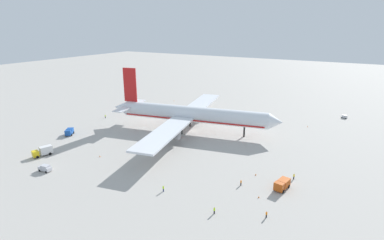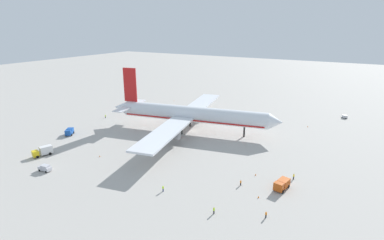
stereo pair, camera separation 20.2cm
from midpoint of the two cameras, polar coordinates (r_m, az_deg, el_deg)
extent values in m
plane|color=#ADA8A0|center=(127.40, 0.13, -2.07)|extent=(600.00, 600.00, 0.00)
cylinder|color=silver|center=(125.13, 0.13, 1.11)|extent=(61.60, 18.38, 6.48)
cone|color=silver|center=(119.40, 15.51, -0.36)|extent=(6.33, 7.25, 6.35)
cone|color=silver|center=(139.21, -13.29, 2.32)|extent=(7.56, 7.31, 6.16)
cube|color=red|center=(134.24, -11.68, 6.52)|extent=(5.98, 1.66, 14.66)
cube|color=silver|center=(141.58, -10.42, 3.30)|extent=(6.30, 10.80, 0.36)
cube|color=silver|center=(131.49, -12.92, 2.05)|extent=(6.30, 10.80, 0.36)
cube|color=silver|center=(146.75, 1.72, 3.17)|extent=(16.25, 39.03, 0.70)
cylinder|color=slate|center=(141.71, 1.44, 1.83)|extent=(6.01, 4.25, 3.24)
cube|color=silver|center=(106.74, -5.20, -2.44)|extent=(16.25, 39.03, 0.70)
cylinder|color=slate|center=(112.08, -3.54, -2.66)|extent=(5.24, 4.70, 3.89)
cylinder|color=black|center=(122.07, 9.78, -2.20)|extent=(0.70, 0.70, 4.12)
cylinder|color=black|center=(132.38, -0.42, -0.37)|extent=(0.70, 0.70, 4.12)
cylinder|color=black|center=(123.02, -2.00, -1.79)|extent=(0.70, 0.70, 4.12)
cube|color=red|center=(125.65, 0.13, 0.33)|extent=(59.12, 17.58, 0.50)
cube|color=#194CA5|center=(130.80, -22.40, -2.26)|extent=(2.71, 2.46, 1.93)
cube|color=#194CA5|center=(133.02, -22.10, -1.90)|extent=(3.54, 3.67, 1.96)
cube|color=black|center=(130.22, -22.49, -2.13)|extent=(1.67, 1.18, 0.85)
cylinder|color=black|center=(130.88, -21.85, -2.63)|extent=(0.76, 0.91, 0.90)
cylinder|color=black|center=(131.60, -22.82, -2.64)|extent=(0.76, 0.91, 0.90)
cylinder|color=black|center=(133.51, -21.50, -2.20)|extent=(0.76, 0.91, 0.90)
cylinder|color=black|center=(134.22, -22.46, -2.22)|extent=(0.76, 0.91, 0.90)
cube|color=yellow|center=(114.84, -27.52, -5.65)|extent=(2.71, 2.51, 1.88)
cube|color=silver|center=(115.42, -25.92, -5.10)|extent=(3.36, 4.43, 2.65)
cube|color=black|center=(114.54, -27.88, -5.51)|extent=(1.79, 0.67, 0.83)
cylinder|color=black|center=(114.21, -27.22, -6.24)|extent=(0.57, 0.95, 0.90)
cylinder|color=black|center=(116.23, -27.51, -5.89)|extent=(0.57, 0.95, 0.90)
cylinder|color=black|center=(115.08, -25.29, -5.79)|extent=(0.57, 0.95, 0.90)
cylinder|color=black|center=(117.09, -25.61, -5.45)|extent=(0.57, 0.95, 0.90)
cube|color=#BF4C14|center=(85.45, 16.04, -11.99)|extent=(2.73, 2.11, 2.21)
cube|color=#BF4C14|center=(87.92, 16.89, -11.25)|extent=(3.08, 3.84, 2.03)
cube|color=black|center=(84.72, 15.90, -11.82)|extent=(2.04, 0.48, 0.97)
cylinder|color=black|center=(85.71, 16.78, -12.81)|extent=(0.47, 0.94, 0.90)
cylinder|color=black|center=(86.55, 15.28, -12.36)|extent=(0.47, 0.94, 0.90)
cylinder|color=black|center=(88.59, 17.77, -11.86)|extent=(0.47, 0.94, 0.90)
cylinder|color=black|center=(89.40, 16.31, -11.43)|extent=(0.47, 0.94, 0.90)
cube|color=silver|center=(103.49, -26.07, -8.22)|extent=(4.20, 2.28, 1.10)
cube|color=silver|center=(103.02, -26.06, -7.83)|extent=(2.74, 1.94, 0.55)
cylinder|color=black|center=(104.16, -26.90, -8.51)|extent=(0.66, 0.29, 0.64)
cylinder|color=black|center=(105.19, -26.13, -8.15)|extent=(0.66, 0.29, 0.64)
cylinder|color=black|center=(102.24, -25.92, -8.85)|extent=(0.66, 0.29, 0.64)
cylinder|color=black|center=(103.29, -25.16, -8.48)|extent=(0.66, 0.29, 0.64)
cube|color=gray|center=(162.24, 26.80, 0.42)|extent=(2.95, 2.12, 0.15)
cylinder|color=#333338|center=(162.76, 26.27, 0.54)|extent=(0.60, 0.25, 0.08)
cube|color=silver|center=(162.08, 26.83, 0.64)|extent=(2.50, 1.86, 1.14)
cylinder|color=black|center=(161.94, 26.38, 0.42)|extent=(0.42, 0.23, 0.40)
cylinder|color=black|center=(163.22, 26.56, 0.52)|extent=(0.42, 0.23, 0.40)
cylinder|color=black|center=(161.31, 27.04, 0.27)|extent=(0.42, 0.23, 0.40)
cylinder|color=black|center=(162.59, 27.21, 0.37)|extent=(0.42, 0.23, 0.40)
cylinder|color=black|center=(150.83, -16.09, 0.52)|extent=(0.45, 0.45, 0.81)
cylinder|color=#B2F219|center=(150.63, -16.11, 0.78)|extent=(0.56, 0.56, 0.61)
sphere|color=tan|center=(150.51, -16.12, 0.93)|extent=(0.22, 0.22, 0.22)
cylinder|color=black|center=(74.68, 4.15, -16.96)|extent=(0.41, 0.41, 0.87)
cylinder|color=#B2F219|center=(74.25, 4.16, -16.47)|extent=(0.51, 0.51, 0.65)
sphere|color=tan|center=(74.01, 4.17, -16.19)|extent=(0.24, 0.24, 0.24)
cylinder|color=black|center=(86.83, 9.15, -11.85)|extent=(0.38, 0.38, 0.82)
cylinder|color=orange|center=(86.48, 9.18, -11.43)|extent=(0.48, 0.48, 0.62)
sphere|color=beige|center=(86.28, 9.19, -11.19)|extent=(0.22, 0.22, 0.22)
cylinder|color=navy|center=(83.30, -5.50, -13.03)|extent=(0.45, 0.45, 0.86)
cylinder|color=#B2F219|center=(82.93, -5.51, -12.59)|extent=(0.56, 0.56, 0.64)
sphere|color=beige|center=(82.71, -5.52, -12.32)|extent=(0.23, 0.23, 0.23)
cylinder|color=black|center=(93.61, 18.61, -10.30)|extent=(0.45, 0.45, 0.87)
cylinder|color=yellow|center=(93.27, 18.66, -9.89)|extent=(0.57, 0.57, 0.65)
sphere|color=#8C6647|center=(93.07, 18.68, -9.65)|extent=(0.23, 0.23, 0.23)
cylinder|color=black|center=(75.24, 13.78, -17.22)|extent=(0.44, 0.44, 0.80)
cylinder|color=orange|center=(74.85, 13.82, -16.77)|extent=(0.55, 0.55, 0.60)
sphere|color=tan|center=(74.62, 13.84, -16.51)|extent=(0.22, 0.22, 0.22)
cone|color=orange|center=(178.01, -3.45, 3.68)|extent=(0.36, 0.36, 0.55)
cone|color=orange|center=(82.18, 12.44, -13.99)|extent=(0.36, 0.36, 0.55)
cone|color=orange|center=(107.51, -17.07, -6.54)|extent=(0.36, 0.36, 0.55)
cone|color=orange|center=(92.99, 11.90, -10.02)|extent=(0.36, 0.36, 0.55)
cone|color=orange|center=(141.54, 20.97, -1.13)|extent=(0.36, 0.36, 0.55)
camera|label=1|loc=(0.10, -90.05, -0.01)|focal=28.23mm
camera|label=2|loc=(0.10, 89.95, 0.01)|focal=28.23mm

